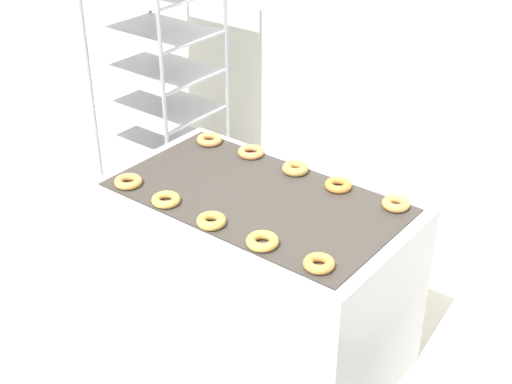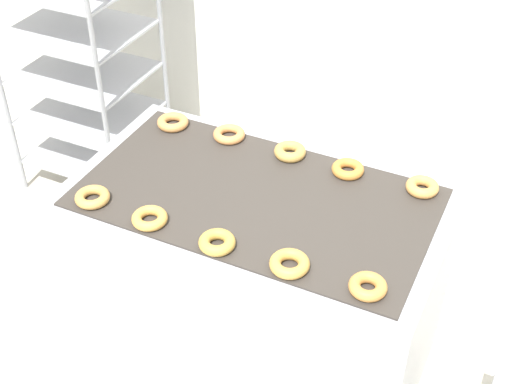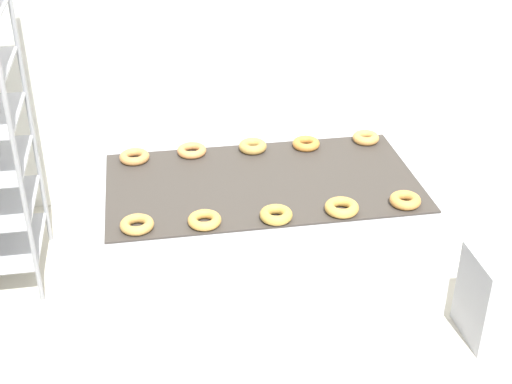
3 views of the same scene
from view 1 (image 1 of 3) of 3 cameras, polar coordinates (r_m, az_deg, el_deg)
name	(u,v)px [view 1 (image 1 of 3)]	position (r m, az deg, el deg)	size (l,w,h in m)	color
wall_back	(421,4)	(4.13, 13.10, 14.42)	(8.00, 0.05, 2.80)	silver
fryer_machine	(256,275)	(3.39, 0.00, -6.65)	(1.39, 0.80, 0.86)	#A8AAB2
baking_rack_cart	(158,71)	(4.49, -7.84, 9.55)	(0.66, 0.58, 1.78)	gray
donut_near_leftmost	(128,182)	(3.28, -10.19, 0.83)	(0.13, 0.13, 0.04)	#C19047
donut_near_left	(166,200)	(3.11, -7.22, -0.61)	(0.13, 0.13, 0.04)	gold
donut_near_center	(211,221)	(2.94, -3.58, -2.32)	(0.12, 0.12, 0.04)	#BC943F
donut_near_right	(262,241)	(2.81, 0.52, -3.95)	(0.13, 0.13, 0.04)	gold
donut_near_rightmost	(319,263)	(2.70, 5.06, -5.72)	(0.12, 0.12, 0.04)	#C88840
donut_far_leftmost	(209,140)	(3.62, -3.75, 4.21)	(0.13, 0.13, 0.04)	#C78748
donut_far_left	(251,152)	(3.49, -0.41, 3.22)	(0.13, 0.13, 0.03)	#D38A4B
donut_far_center	(295,168)	(3.34, 3.17, 1.91)	(0.13, 0.13, 0.04)	#BB9046
donut_far_right	(338,185)	(3.22, 6.60, 0.55)	(0.12, 0.12, 0.04)	#CB8236
donut_far_rightmost	(396,204)	(3.11, 11.12, -0.92)	(0.12, 0.12, 0.04)	#D3954B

